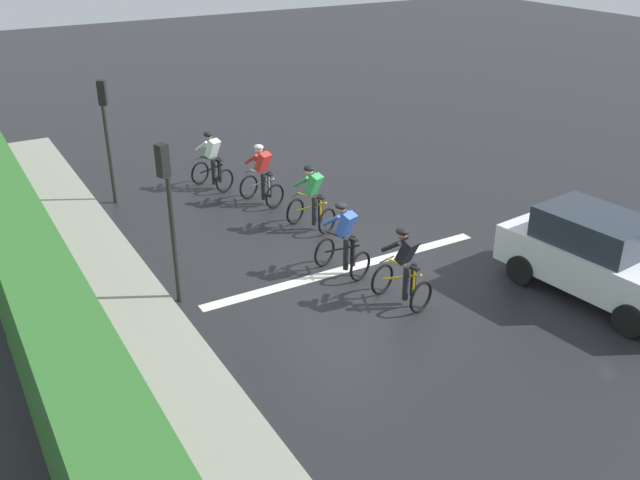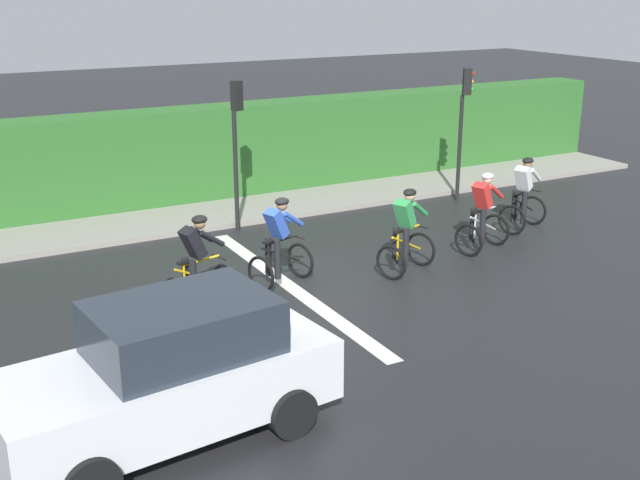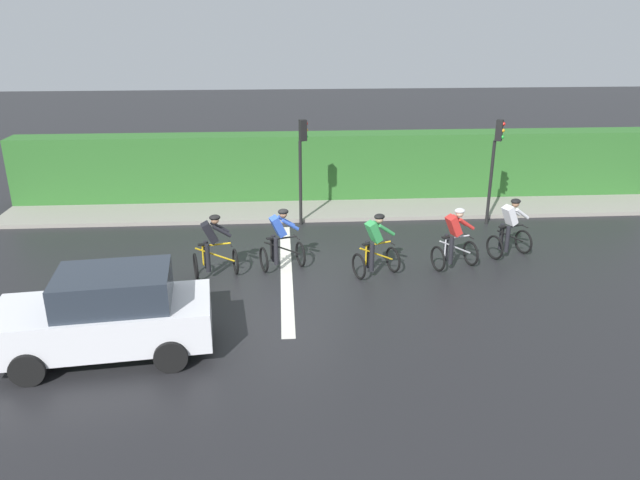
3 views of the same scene
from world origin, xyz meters
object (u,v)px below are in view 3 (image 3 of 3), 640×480
at_px(cyclist_trailing, 213,247).
at_px(traffic_light_far_junction, 495,156).
at_px(car_white, 107,315).
at_px(cyclist_lead, 510,229).
at_px(cyclist_second, 454,240).
at_px(traffic_light_near_crossing, 302,156).
at_px(cyclist_fourth, 281,241).
at_px(cyclist_mid, 375,247).

distance_m(cyclist_trailing, traffic_light_far_junction, 9.24).
xyz_separation_m(car_white, traffic_light_far_junction, (-7.25, 10.08, 1.35)).
bearing_deg(cyclist_trailing, cyclist_lead, 96.01).
distance_m(cyclist_second, traffic_light_near_crossing, 5.60).
height_order(cyclist_lead, traffic_light_far_junction, traffic_light_far_junction).
xyz_separation_m(cyclist_trailing, traffic_light_near_crossing, (-3.94, 2.42, 1.43)).
xyz_separation_m(cyclist_lead, cyclist_trailing, (0.84, -8.02, 0.00)).
bearing_deg(cyclist_second, cyclist_fourth, -92.95).
height_order(traffic_light_near_crossing, traffic_light_far_junction, same).
relative_size(cyclist_mid, cyclist_trailing, 1.00).
xyz_separation_m(cyclist_second, cyclist_mid, (0.34, -2.15, 0.00)).
bearing_deg(traffic_light_near_crossing, cyclist_second, 45.19).
bearing_deg(cyclist_second, traffic_light_near_crossing, -134.81).
height_order(cyclist_mid, cyclist_fourth, same).
relative_size(cyclist_mid, cyclist_fourth, 1.00).
height_order(cyclist_fourth, car_white, car_white).
bearing_deg(traffic_light_near_crossing, car_white, -28.30).
bearing_deg(cyclist_second, cyclist_lead, 112.43).
distance_m(cyclist_mid, cyclist_fourth, 2.48).
height_order(cyclist_lead, traffic_light_near_crossing, traffic_light_near_crossing).
bearing_deg(cyclist_mid, car_white, -59.17).
distance_m(cyclist_mid, traffic_light_far_junction, 5.89).
bearing_deg(traffic_light_far_junction, cyclist_mid, -48.42).
height_order(cyclist_mid, traffic_light_far_junction, traffic_light_far_junction).
height_order(cyclist_mid, cyclist_trailing, same).
xyz_separation_m(cyclist_mid, cyclist_trailing, (-0.22, -4.12, 0.00)).
bearing_deg(cyclist_lead, cyclist_trailing, -83.99).
xyz_separation_m(cyclist_trailing, car_white, (3.68, -1.68, 0.08)).
relative_size(cyclist_lead, cyclist_trailing, 1.00).
distance_m(cyclist_second, car_white, 8.81).
relative_size(cyclist_mid, car_white, 0.39).
xyz_separation_m(cyclist_mid, cyclist_fourth, (-0.57, -2.41, 0.00)).
bearing_deg(traffic_light_near_crossing, cyclist_lead, 61.05).
height_order(cyclist_fourth, traffic_light_near_crossing, traffic_light_near_crossing).
distance_m(cyclist_lead, car_white, 10.70).
distance_m(cyclist_second, cyclist_fourth, 4.56).
relative_size(cyclist_second, traffic_light_far_junction, 0.50).
bearing_deg(traffic_light_near_crossing, cyclist_fourth, -11.20).
xyz_separation_m(cyclist_second, car_white, (3.80, -7.95, 0.08)).
xyz_separation_m(cyclist_second, traffic_light_near_crossing, (-3.82, -3.84, 1.43)).
bearing_deg(cyclist_fourth, cyclist_mid, 76.66).
xyz_separation_m(cyclist_second, cyclist_trailing, (0.12, -6.27, 0.00)).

